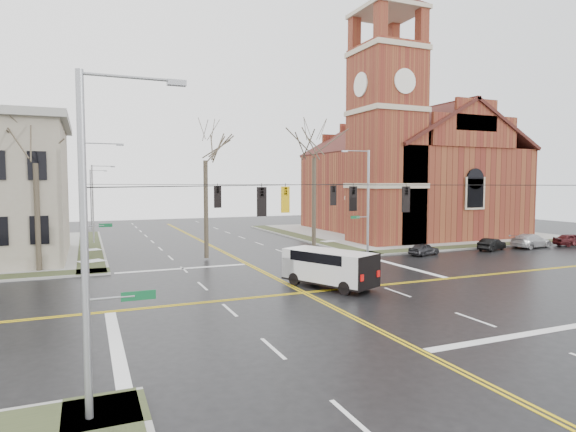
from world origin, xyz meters
name	(u,v)px	position (x,y,z in m)	size (l,w,h in m)	color
ground	(304,293)	(0.00, 0.00, 0.00)	(120.00, 120.00, 0.00)	black
sidewalks	(304,291)	(0.00, 0.00, 0.08)	(80.00, 80.00, 0.17)	gray
road_markings	(304,293)	(0.00, 0.00, 0.01)	(100.00, 100.00, 0.01)	gold
church	(402,165)	(24.76, 24.78, 8.43)	(24.28, 27.48, 27.50)	maroon
signal_pole_ne	(366,198)	(11.32, 11.50, 4.95)	(2.75, 0.22, 9.00)	gray
signal_pole_nw	(88,202)	(-11.32, 11.50, 4.95)	(2.75, 0.22, 9.00)	gray
signal_pole_sw	(92,236)	(-11.32, -11.50, 4.95)	(2.75, 0.22, 9.00)	gray
span_wires	(304,185)	(0.00, 0.00, 6.20)	(23.02, 23.02, 0.03)	black
traffic_signals	(309,198)	(0.00, -0.67, 5.45)	(8.21, 8.26, 1.30)	black
streetlight_north_a	(94,201)	(-10.65, 28.00, 4.47)	(2.30, 0.20, 8.00)	gray
streetlight_north_b	(92,196)	(-10.65, 48.00, 4.47)	(2.30, 0.20, 8.00)	gray
cargo_van	(326,265)	(1.90, 0.97, 1.31)	(4.49, 6.19, 2.21)	white
parked_car_a	(424,249)	(15.57, 8.89, 0.54)	(1.27, 3.15, 1.07)	black
parked_car_b	(492,244)	(23.35, 8.88, 0.57)	(1.20, 3.44, 1.13)	black
parked_car_c	(531,241)	(28.35, 8.84, 0.68)	(1.90, 4.66, 1.35)	#BDBCBF
parked_car_d	(573,240)	(33.12, 8.01, 0.64)	(1.51, 3.75, 1.28)	#441316
tree_nw_far	(35,156)	(-14.60, 12.90, 8.16)	(4.00, 4.00, 11.27)	#393024
tree_nw_near	(205,154)	(-2.43, 13.86, 8.63)	(4.00, 4.00, 11.93)	#393024
tree_ne	(314,151)	(6.86, 12.87, 9.00)	(4.00, 4.00, 12.45)	#393024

